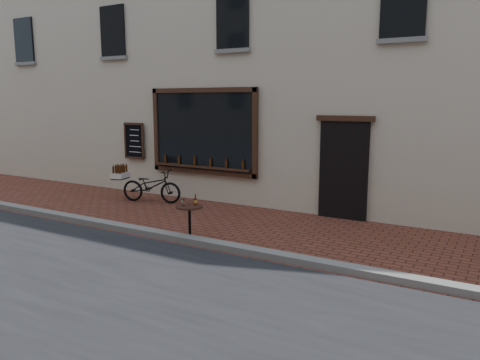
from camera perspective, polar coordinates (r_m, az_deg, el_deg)
The scene contains 5 objects.
ground at distance 8.80m, azimuth -7.05°, elevation -7.93°, with size 90.00×90.00×0.00m, color #5C2C1D.
kerb at distance 8.93m, azimuth -6.27°, elevation -7.24°, with size 90.00×0.25×0.12m, color slate.
shop_building at distance 14.30m, azimuth 9.43°, elevation 19.01°, with size 28.00×6.20×10.00m.
cargo_bicycle at distance 12.50m, azimuth -10.88°, elevation -0.66°, with size 1.97×0.98×0.93m.
bistro_table at distance 8.98m, azimuth -6.16°, elevation -4.33°, with size 0.53×0.53×0.91m.
Camera 1 is at (5.12, -6.64, 2.65)m, focal length 35.00 mm.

